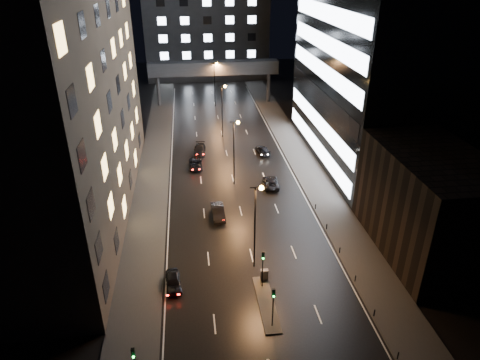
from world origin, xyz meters
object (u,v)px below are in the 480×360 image
(car_away_c, at_px, (196,165))
(utility_cabinet, at_px, (264,274))
(car_away_d, at_px, (200,150))
(car_toward_a, at_px, (271,182))
(car_toward_b, at_px, (263,150))
(car_away_a, at_px, (173,282))
(car_away_b, at_px, (218,212))

(car_away_c, bearing_deg, utility_cabinet, -77.60)
(car_away_d, bearing_deg, car_toward_a, -48.09)
(car_away_c, relative_size, car_toward_b, 1.01)
(car_toward_b, distance_m, utility_cabinet, 33.89)
(car_away_a, height_order, car_toward_b, car_toward_b)
(car_away_d, relative_size, car_toward_b, 1.07)
(car_away_d, bearing_deg, car_away_c, -93.09)
(car_away_b, xyz_separation_m, utility_cabinet, (3.88, -13.33, 0.01))
(car_away_c, xyz_separation_m, utility_cabinet, (6.35, -28.91, 0.12))
(car_away_a, xyz_separation_m, car_away_c, (3.22, 28.73, -0.02))
(car_away_a, distance_m, utility_cabinet, 9.58)
(car_toward_b, bearing_deg, car_away_d, -13.91)
(car_toward_a, xyz_separation_m, utility_cabinet, (-4.73, -21.04, 0.11))
(car_away_c, height_order, car_away_d, car_away_d)
(car_away_c, distance_m, car_away_d, 6.03)
(car_away_a, height_order, car_toward_a, car_away_a)
(car_away_c, distance_m, car_toward_a, 13.60)
(car_away_a, distance_m, car_toward_b, 36.54)
(car_away_d, relative_size, utility_cabinet, 3.98)
(car_away_b, height_order, car_away_c, car_away_b)
(car_toward_a, xyz_separation_m, car_toward_b, (0.89, 12.38, 0.00))
(car_away_a, bearing_deg, car_toward_b, 59.64)
(car_toward_a, bearing_deg, car_toward_b, -89.70)
(car_away_a, xyz_separation_m, utility_cabinet, (9.57, -0.19, 0.10))
(car_away_a, xyz_separation_m, car_away_b, (5.69, 13.15, 0.09))
(car_away_d, bearing_deg, car_away_a, -91.22)
(car_away_a, relative_size, utility_cabinet, 3.15)
(car_away_a, bearing_deg, car_away_c, 77.82)
(car_away_b, height_order, car_toward_b, car_away_b)
(car_toward_a, bearing_deg, utility_cabinet, 81.73)
(car_away_b, xyz_separation_m, car_toward_b, (9.51, 20.08, -0.09))
(car_toward_a, relative_size, car_toward_b, 1.04)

